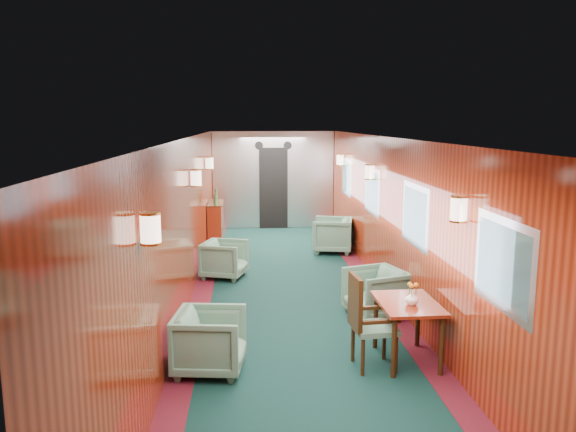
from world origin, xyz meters
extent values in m
plane|color=black|center=(0.00, 0.00, 0.00)|extent=(12.00, 12.00, 0.00)
cube|color=white|center=(0.00, 0.00, 2.35)|extent=(3.00, 12.00, 0.10)
cube|color=white|center=(0.00, 0.00, 2.36)|extent=(1.20, 12.00, 0.06)
cube|color=maroon|center=(0.00, 6.00, 1.20)|extent=(3.00, 0.10, 2.40)
cube|color=maroon|center=(-1.50, 0.00, 1.20)|extent=(0.10, 12.00, 2.40)
cube|color=maroon|center=(1.50, 0.00, 1.20)|extent=(0.10, 12.00, 2.40)
cube|color=#470E17|center=(-1.35, 0.00, 0.00)|extent=(0.30, 12.00, 0.01)
cube|color=#470E17|center=(1.35, 0.00, 0.00)|extent=(0.30, 12.00, 0.01)
cube|color=silver|center=(0.00, 5.92, 1.20)|extent=(2.98, 0.12, 2.38)
cube|color=black|center=(0.00, 5.84, 1.00)|extent=(0.70, 0.06, 2.00)
cylinder|color=black|center=(-0.35, 5.85, 2.05)|extent=(0.20, 0.04, 0.20)
cylinder|color=black|center=(0.35, 5.85, 2.05)|extent=(0.20, 0.04, 0.20)
cube|color=silver|center=(1.49, -3.50, 1.45)|extent=(0.02, 1.10, 0.80)
cube|color=#426064|center=(1.48, -3.50, 1.45)|extent=(0.01, 0.96, 0.66)
cube|color=silver|center=(1.49, -1.00, 1.45)|extent=(0.02, 1.10, 0.80)
cube|color=#426064|center=(1.48, -1.00, 1.45)|extent=(0.01, 0.96, 0.66)
cube|color=silver|center=(1.49, 1.50, 1.45)|extent=(0.02, 1.10, 0.80)
cube|color=#426064|center=(1.48, 1.50, 1.45)|extent=(0.01, 0.96, 0.66)
cube|color=silver|center=(1.49, 4.00, 1.45)|extent=(0.02, 1.10, 0.80)
cube|color=#426064|center=(1.48, 4.00, 1.45)|extent=(0.01, 0.96, 0.66)
cylinder|color=#FFE3C6|center=(-1.40, -3.50, 1.80)|extent=(0.16, 0.16, 0.24)
cylinder|color=gold|center=(-1.40, -3.50, 1.68)|extent=(0.17, 0.17, 0.02)
cylinder|color=#FFE3C6|center=(1.40, -2.70, 1.80)|extent=(0.16, 0.16, 0.24)
cylinder|color=gold|center=(1.40, -2.70, 1.68)|extent=(0.17, 0.17, 0.02)
cylinder|color=#FFE3C6|center=(-1.40, 0.50, 1.80)|extent=(0.16, 0.16, 0.24)
cylinder|color=gold|center=(-1.40, 0.50, 1.68)|extent=(0.17, 0.17, 0.02)
cylinder|color=#FFE3C6|center=(1.40, 1.30, 1.80)|extent=(0.16, 0.16, 0.24)
cylinder|color=gold|center=(1.40, 1.30, 1.68)|extent=(0.17, 0.17, 0.02)
cylinder|color=#FFE3C6|center=(-1.40, 3.50, 1.80)|extent=(0.16, 0.16, 0.24)
cylinder|color=gold|center=(-1.40, 3.50, 1.68)|extent=(0.17, 0.17, 0.02)
cylinder|color=#FFE3C6|center=(1.40, 4.30, 1.80)|extent=(0.16, 0.16, 0.24)
cylinder|color=gold|center=(1.40, 4.30, 1.68)|extent=(0.17, 0.17, 0.02)
cube|color=maroon|center=(1.10, -2.13, 0.66)|extent=(0.65, 0.92, 0.04)
cylinder|color=#361F0C|center=(0.86, -2.52, 0.32)|extent=(0.05, 0.05, 0.64)
cylinder|color=#361F0C|center=(1.37, -2.51, 0.32)|extent=(0.05, 0.05, 0.64)
cylinder|color=#361F0C|center=(0.84, -1.74, 0.32)|extent=(0.05, 0.05, 0.64)
cylinder|color=#361F0C|center=(1.35, -1.73, 0.32)|extent=(0.05, 0.05, 0.64)
cube|color=#214F3D|center=(0.71, -2.26, 0.44)|extent=(0.48, 0.48, 0.06)
cube|color=#361F0C|center=(0.49, -2.28, 0.75)|extent=(0.09, 0.40, 0.57)
cube|color=#214F3D|center=(0.51, -2.28, 0.69)|extent=(0.05, 0.31, 0.34)
cube|color=#361F0C|center=(0.73, -2.48, 0.59)|extent=(0.40, 0.09, 0.04)
cube|color=#361F0C|center=(0.69, -2.04, 0.59)|extent=(0.40, 0.09, 0.04)
cylinder|color=#361F0C|center=(0.55, -2.46, 0.21)|extent=(0.04, 0.04, 0.41)
cylinder|color=#361F0C|center=(0.91, -2.42, 0.21)|extent=(0.04, 0.04, 0.41)
cylinder|color=#361F0C|center=(0.51, -2.09, 0.21)|extent=(0.04, 0.04, 0.41)
cylinder|color=#361F0C|center=(0.87, -2.06, 0.21)|extent=(0.04, 0.04, 0.41)
cube|color=maroon|center=(-1.34, 4.17, 0.44)|extent=(0.30, 0.98, 0.89)
cube|color=#361F0C|center=(-1.33, 4.17, 0.89)|extent=(0.32, 1.00, 0.02)
cylinder|color=#28502D|center=(-1.32, 3.93, 1.01)|extent=(0.07, 0.07, 0.22)
cylinder|color=#28502D|center=(-1.32, 4.27, 1.04)|extent=(0.06, 0.06, 0.28)
cylinder|color=gold|center=(-1.32, 4.47, 0.99)|extent=(0.08, 0.08, 0.18)
imported|color=white|center=(1.12, -2.22, 0.76)|extent=(0.17, 0.17, 0.15)
imported|color=#214F3D|center=(-1.05, -2.23, 0.33)|extent=(0.81, 0.79, 0.66)
imported|color=#214F3D|center=(-1.04, 1.42, 0.32)|extent=(0.86, 0.85, 0.63)
imported|color=#214F3D|center=(1.09, -0.67, 0.33)|extent=(0.91, 0.90, 0.66)
imported|color=#214F3D|center=(1.07, 3.15, 0.35)|extent=(0.92, 0.90, 0.71)
camera|label=1|loc=(-0.63, -7.91, 2.63)|focal=35.00mm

